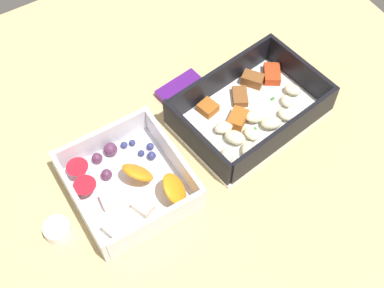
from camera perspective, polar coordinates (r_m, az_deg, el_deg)
table_surface at (r=73.66cm, az=1.16°, el=-1.05°), size 80.00×80.00×2.00cm
pasta_container at (r=74.97cm, az=6.25°, el=3.52°), size 21.77×16.15×5.28cm
fruit_bowl at (r=68.70cm, az=-7.08°, el=-4.25°), size 14.30×15.22×5.03cm
candy_bar at (r=78.64cm, az=-1.49°, el=6.20°), size 7.27×3.36×1.20cm
paper_cup_liner at (r=68.14cm, az=-14.28°, el=-8.99°), size 3.39×3.39×1.88cm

